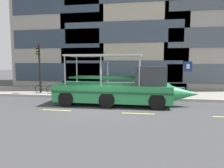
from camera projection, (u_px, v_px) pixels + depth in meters
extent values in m
plane|color=#3D3D3F|center=(100.00, 108.00, 12.61)|extent=(120.00, 120.00, 0.00)
cube|color=gray|center=(114.00, 93.00, 18.10)|extent=(32.00, 4.80, 0.18)
cube|color=#B2ADA3|center=(109.00, 98.00, 15.66)|extent=(32.00, 0.18, 0.18)
cube|color=#DBD64C|center=(57.00, 110.00, 11.94)|extent=(1.80, 0.12, 0.01)
cube|color=#DBD64C|center=(138.00, 113.00, 11.17)|extent=(1.80, 0.12, 0.01)
cube|color=#2D3D4C|center=(56.00, 72.00, 21.72)|extent=(9.62, 0.06, 1.96)
cube|color=#2D3D4C|center=(55.00, 39.00, 21.34)|extent=(9.62, 0.06, 1.96)
cube|color=#2D3D4C|center=(54.00, 4.00, 20.96)|extent=(9.62, 0.06, 1.96)
cube|color=#3D4C5B|center=(122.00, 71.00, 20.56)|extent=(12.00, 0.06, 2.15)
cube|color=#3D4C5B|center=(122.00, 32.00, 20.14)|extent=(12.00, 0.06, 2.15)
cube|color=#4C5660|center=(214.00, 74.00, 19.17)|extent=(8.67, 0.06, 1.90)
cube|color=#4C5660|center=(216.00, 37.00, 18.80)|extent=(8.67, 0.06, 1.90)
cylinder|color=gray|center=(117.00, 87.00, 15.80)|extent=(10.08, 0.07, 0.07)
cylinder|color=gray|center=(117.00, 91.00, 15.84)|extent=(10.08, 0.06, 0.06)
cylinder|color=gray|center=(57.00, 90.00, 16.65)|extent=(0.09, 0.09, 0.76)
cylinder|color=gray|center=(77.00, 90.00, 16.38)|extent=(0.09, 0.09, 0.76)
cylinder|color=gray|center=(97.00, 91.00, 16.11)|extent=(0.09, 0.09, 0.76)
cylinder|color=gray|center=(117.00, 91.00, 15.84)|extent=(0.09, 0.09, 0.76)
cylinder|color=gray|center=(139.00, 92.00, 15.57)|extent=(0.09, 0.09, 0.76)
cylinder|color=gray|center=(161.00, 92.00, 15.30)|extent=(0.09, 0.09, 0.76)
cylinder|color=gray|center=(184.00, 93.00, 15.04)|extent=(0.09, 0.09, 0.76)
cylinder|color=black|center=(40.00, 69.00, 17.35)|extent=(0.16, 0.16, 4.21)
cube|color=black|center=(38.00, 50.00, 16.99)|extent=(0.24, 0.20, 0.72)
sphere|color=red|center=(37.00, 48.00, 16.86)|extent=(0.14, 0.14, 0.14)
sphere|color=gold|center=(37.00, 50.00, 16.88)|extent=(0.14, 0.14, 0.14)
sphere|color=green|center=(37.00, 53.00, 16.90)|extent=(0.14, 0.14, 0.14)
cylinder|color=#4C4F54|center=(187.00, 79.00, 15.46)|extent=(0.08, 0.08, 2.69)
cube|color=navy|center=(188.00, 66.00, 15.30)|extent=(0.60, 0.04, 0.76)
cube|color=white|center=(188.00, 66.00, 15.29)|extent=(0.24, 0.01, 0.36)
torus|color=black|center=(50.00, 89.00, 17.16)|extent=(0.70, 0.04, 0.70)
torus|color=black|center=(39.00, 89.00, 17.32)|extent=(0.70, 0.04, 0.70)
cylinder|color=#268C3F|center=(44.00, 87.00, 17.22)|extent=(0.95, 0.04, 0.04)
cylinder|color=#268C3F|center=(42.00, 86.00, 17.24)|extent=(0.19, 0.04, 0.51)
cube|color=black|center=(42.00, 83.00, 17.21)|extent=(0.20, 0.08, 0.06)
cylinder|color=#A5A5AA|center=(49.00, 84.00, 17.11)|extent=(0.03, 0.46, 0.03)
cube|color=#2D9351|center=(113.00, 92.00, 13.57)|extent=(7.59, 2.58, 1.10)
cone|color=#2D9351|center=(185.00, 94.00, 12.82)|extent=(1.71, 1.05, 1.05)
cylinder|color=#2D9351|center=(60.00, 91.00, 14.17)|extent=(0.38, 1.05, 1.05)
cube|color=#19512C|center=(110.00, 93.00, 12.26)|extent=(7.59, 0.04, 0.12)
sphere|color=white|center=(192.00, 93.00, 12.75)|extent=(0.22, 0.22, 0.22)
cube|color=#33383D|center=(150.00, 76.00, 13.05)|extent=(1.90, 2.17, 1.19)
cube|color=silver|center=(105.00, 56.00, 13.40)|extent=(4.93, 2.37, 0.10)
cylinder|color=#B2B2B7|center=(140.00, 70.00, 14.24)|extent=(0.07, 0.07, 1.85)
cylinder|color=#B2B2B7|center=(139.00, 71.00, 12.01)|extent=(0.07, 0.07, 1.85)
cylinder|color=#B2B2B7|center=(108.00, 70.00, 14.61)|extent=(0.07, 0.07, 1.85)
cylinder|color=#B2B2B7|center=(101.00, 71.00, 12.39)|extent=(0.07, 0.07, 1.85)
cylinder|color=#B2B2B7|center=(77.00, 69.00, 14.99)|extent=(0.07, 0.07, 1.85)
cylinder|color=#B2B2B7|center=(65.00, 71.00, 12.76)|extent=(0.07, 0.07, 1.85)
cube|color=#19512C|center=(106.00, 77.00, 14.16)|extent=(4.54, 0.28, 0.12)
cube|color=#19512C|center=(103.00, 78.00, 12.94)|extent=(4.54, 0.28, 0.12)
cylinder|color=black|center=(155.00, 95.00, 14.31)|extent=(1.00, 0.28, 1.00)
cylinder|color=black|center=(157.00, 102.00, 11.98)|extent=(1.00, 0.28, 1.00)
cylinder|color=black|center=(113.00, 94.00, 14.80)|extent=(1.00, 0.28, 1.00)
cylinder|color=black|center=(107.00, 100.00, 12.47)|extent=(1.00, 0.28, 1.00)
cylinder|color=black|center=(78.00, 93.00, 15.22)|extent=(1.00, 0.28, 1.00)
cylinder|color=black|center=(66.00, 99.00, 12.89)|extent=(1.00, 0.28, 1.00)
cylinder|color=#1E2338|center=(163.00, 89.00, 16.55)|extent=(0.11, 0.11, 0.87)
cylinder|color=#1E2338|center=(165.00, 90.00, 16.43)|extent=(0.11, 0.11, 0.87)
cube|color=#38383D|center=(164.00, 80.00, 16.41)|extent=(0.38, 0.35, 0.62)
cylinder|color=#38383D|center=(162.00, 81.00, 16.57)|extent=(0.08, 0.08, 0.55)
cylinder|color=#38383D|center=(166.00, 81.00, 16.26)|extent=(0.08, 0.08, 0.55)
sphere|color=tan|center=(164.00, 75.00, 16.36)|extent=(0.24, 0.24, 0.24)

